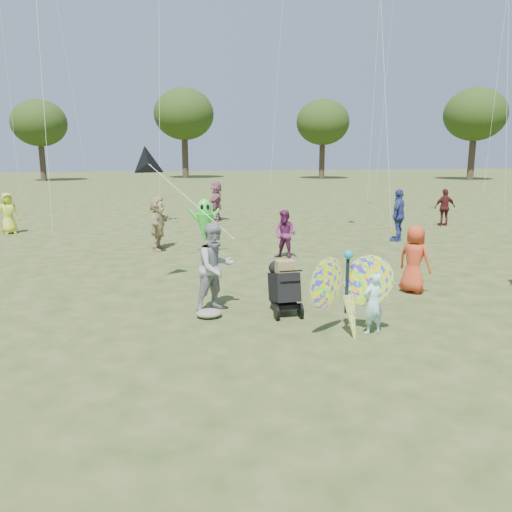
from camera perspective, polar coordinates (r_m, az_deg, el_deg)
The scene contains 16 objects.
ground at distance 9.00m, azimuth 3.23°, elevation -8.74°, with size 160.00×160.00×0.00m, color #51592B.
child_girl at distance 9.01m, azimuth 13.27°, elevation -5.30°, with size 0.41×0.27×1.11m, color #AEEAF6.
adult_man at distance 9.99m, azimuth -4.64°, elevation -1.33°, with size 0.87×0.68×1.79m, color #949599.
grey_bag at distance 9.81m, azimuth -5.40°, elevation -6.53°, with size 0.51×0.42×0.16m, color gray.
crowd_a at distance 11.87m, azimuth 17.64°, elevation -0.35°, with size 0.76×0.49×1.55m, color #C33E1F.
crowd_c at distance 18.67m, azimuth 15.96°, elevation 4.50°, with size 1.10×0.46×1.87m, color navy.
crowd_d at distance 16.65m, azimuth -11.13°, elevation 3.70°, with size 1.63×0.52×1.76m, color tan.
crowd_e at distance 15.00m, azimuth 3.36°, elevation 2.48°, with size 0.72×0.56×1.47m, color #6D2455.
crowd_g at distance 21.89m, azimuth -26.47°, elevation 4.39°, with size 0.79×0.51×1.61m, color #C8D532.
crowd_h at distance 23.23m, azimuth 20.76°, elevation 5.21°, with size 0.95×0.39×1.61m, color #4B1919.
crowd_j at distance 23.41m, azimuth -4.56°, elevation 6.25°, with size 1.70×0.54×1.83m, color #9D5A71.
jogging_stroller at distance 9.90m, azimuth 3.16°, elevation -3.10°, with size 0.54×1.06×1.09m.
butterfly_kite at distance 8.77m, azimuth 10.58°, elevation -4.23°, with size 1.74×0.75×1.73m.
delta_kite_rig at distance 11.71m, azimuth -12.15°, elevation 10.23°, with size 2.09×2.29×1.88m.
alien_kite at distance 15.75m, azimuth -5.90°, elevation 3.74°, with size 1.12×0.69×1.74m.
tree_line at distance 53.58m, azimuth -5.65°, elevation 15.68°, with size 91.78×33.60×10.79m.
Camera 1 is at (-2.21, -8.14, 3.15)m, focal length 35.00 mm.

